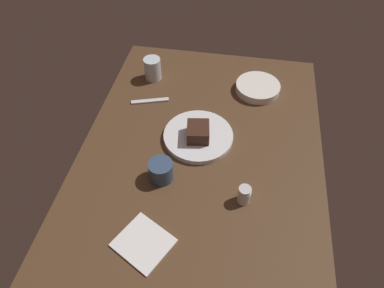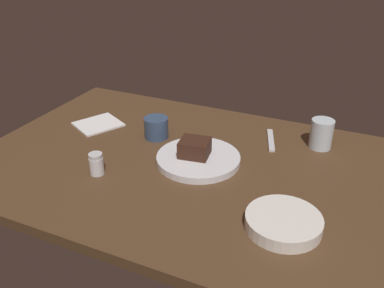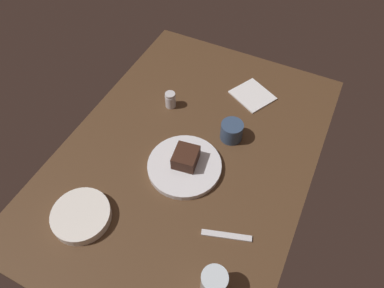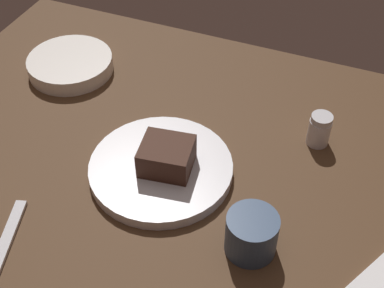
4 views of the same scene
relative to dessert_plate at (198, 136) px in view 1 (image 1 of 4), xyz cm
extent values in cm
cube|color=#4C331E|center=(-6.24, -1.87, -2.52)|extent=(120.00, 84.00, 3.00)
cylinder|color=silver|center=(0.00, 0.00, 0.00)|extent=(25.00, 25.00, 2.04)
cube|color=#381E14|center=(-1.19, -0.06, 3.50)|extent=(9.67, 8.90, 4.95)
cylinder|color=silver|center=(-23.55, -17.85, 1.57)|extent=(4.10, 4.10, 5.19)
cylinder|color=silver|center=(-23.55, -17.85, 4.77)|extent=(3.89, 3.89, 1.20)
cylinder|color=silver|center=(31.44, 24.48, 3.65)|extent=(7.06, 7.06, 9.34)
cylinder|color=white|center=(30.26, -19.85, 0.60)|extent=(17.97, 17.97, 3.25)
cylinder|color=#334766|center=(-19.14, 9.14, 2.47)|extent=(7.94, 7.94, 6.99)
cube|color=silver|center=(16.26, 22.10, -0.67)|extent=(6.25, 14.84, 0.70)
cube|color=white|center=(-42.54, 8.96, -0.72)|extent=(18.52, 19.11, 0.60)
camera|label=1|loc=(-82.51, -11.88, 90.61)|focal=32.03mm
camera|label=2|loc=(42.57, -98.56, 62.04)|focal=38.95mm
camera|label=3|loc=(57.20, 30.67, 97.41)|focal=32.43mm
camera|label=4|loc=(-28.67, 56.19, 67.51)|focal=49.63mm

